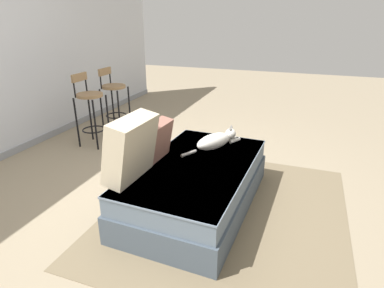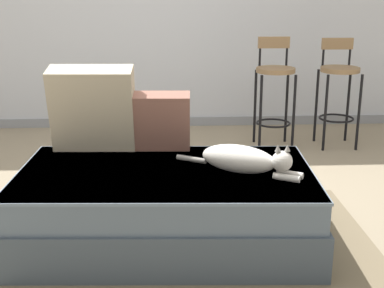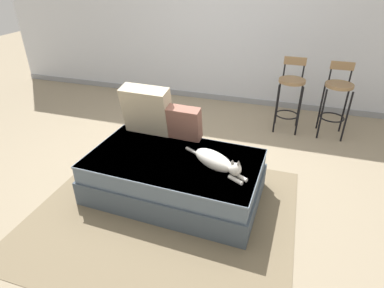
{
  "view_description": "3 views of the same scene",
  "coord_description": "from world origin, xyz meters",
  "px_view_note": "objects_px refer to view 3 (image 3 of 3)",
  "views": [
    {
      "loc": [
        -2.45,
        -1.25,
        1.67
      ],
      "look_at": [
        0.15,
        -0.3,
        0.55
      ],
      "focal_mm": 30.0,
      "sensor_mm": 36.0,
      "label": 1
    },
    {
      "loc": [
        0.01,
        -3.17,
        1.41
      ],
      "look_at": [
        0.15,
        -0.3,
        0.55
      ],
      "focal_mm": 50.0,
      "sensor_mm": 36.0,
      "label": 2
    },
    {
      "loc": [
        0.93,
        -2.78,
        2.03
      ],
      "look_at": [
        0.15,
        -0.3,
        0.55
      ],
      "focal_mm": 30.0,
      "sensor_mm": 36.0,
      "label": 3
    }
  ],
  "objects_px": {
    "cat": "(216,161)",
    "bar_stool_near_window": "(291,90)",
    "couch": "(174,176)",
    "throw_pillow_middle": "(184,123)",
    "bar_stool_by_doorway": "(337,94)",
    "throw_pillow_corner": "(147,110)"
  },
  "relations": [
    {
      "from": "cat",
      "to": "bar_stool_near_window",
      "type": "bearing_deg",
      "value": 74.05
    },
    {
      "from": "couch",
      "to": "throw_pillow_middle",
      "type": "relative_size",
      "value": 4.59
    },
    {
      "from": "couch",
      "to": "bar_stool_near_window",
      "type": "xyz_separation_m",
      "value": [
        0.96,
        1.84,
        0.34
      ]
    },
    {
      "from": "bar_stool_by_doorway",
      "to": "bar_stool_near_window",
      "type": "bearing_deg",
      "value": 179.98
    },
    {
      "from": "throw_pillow_corner",
      "to": "bar_stool_near_window",
      "type": "xyz_separation_m",
      "value": [
        1.4,
        1.44,
        -0.13
      ]
    },
    {
      "from": "throw_pillow_middle",
      "to": "cat",
      "type": "xyz_separation_m",
      "value": [
        0.45,
        -0.43,
        -0.11
      ]
    },
    {
      "from": "throw_pillow_corner",
      "to": "cat",
      "type": "bearing_deg",
      "value": -27.75
    },
    {
      "from": "throw_pillow_corner",
      "to": "cat",
      "type": "xyz_separation_m",
      "value": [
        0.86,
        -0.45,
        -0.19
      ]
    },
    {
      "from": "throw_pillow_corner",
      "to": "throw_pillow_middle",
      "type": "bearing_deg",
      "value": -2.6
    },
    {
      "from": "throw_pillow_middle",
      "to": "bar_stool_by_doorway",
      "type": "distance_m",
      "value": 2.13
    },
    {
      "from": "couch",
      "to": "cat",
      "type": "bearing_deg",
      "value": -7.42
    },
    {
      "from": "throw_pillow_middle",
      "to": "cat",
      "type": "distance_m",
      "value": 0.63
    },
    {
      "from": "bar_stool_near_window",
      "to": "bar_stool_by_doorway",
      "type": "xyz_separation_m",
      "value": [
        0.57,
        -0.0,
        0.0
      ]
    },
    {
      "from": "couch",
      "to": "throw_pillow_middle",
      "type": "xyz_separation_m",
      "value": [
        -0.02,
        0.38,
        0.39
      ]
    },
    {
      "from": "throw_pillow_corner",
      "to": "cat",
      "type": "height_order",
      "value": "throw_pillow_corner"
    },
    {
      "from": "throw_pillow_middle",
      "to": "bar_stool_near_window",
      "type": "xyz_separation_m",
      "value": [
        0.99,
        1.46,
        -0.05
      ]
    },
    {
      "from": "throw_pillow_corner",
      "to": "bar_stool_by_doorway",
      "type": "bearing_deg",
      "value": 36.25
    },
    {
      "from": "throw_pillow_middle",
      "to": "bar_stool_by_doorway",
      "type": "xyz_separation_m",
      "value": [
        1.56,
        1.46,
        -0.05
      ]
    },
    {
      "from": "couch",
      "to": "throw_pillow_middle",
      "type": "bearing_deg",
      "value": 93.64
    },
    {
      "from": "couch",
      "to": "throw_pillow_corner",
      "type": "bearing_deg",
      "value": 137.65
    },
    {
      "from": "couch",
      "to": "cat",
      "type": "distance_m",
      "value": 0.51
    },
    {
      "from": "throw_pillow_corner",
      "to": "throw_pillow_middle",
      "type": "xyz_separation_m",
      "value": [
        0.41,
        -0.02,
        -0.08
      ]
    }
  ]
}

